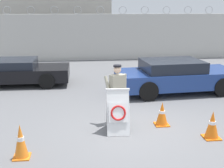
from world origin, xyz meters
The scene contains 10 objects.
ground_plane centered at (0.00, 0.00, 0.00)m, with size 90.00×90.00×0.00m, color slate.
perimeter_wall centered at (0.00, 11.15, 1.39)m, with size 36.00×0.30×3.22m.
building_block centered at (-2.78, 16.27, 3.19)m, with size 7.35×6.47×6.38m.
barricade_sign centered at (-0.42, -0.14, 0.59)m, with size 0.63×0.83×1.18m.
security_guard centered at (-0.34, 0.57, 0.93)m, with size 0.66×0.37×1.68m.
traffic_cone_near centered at (0.88, 0.18, 0.33)m, with size 0.39×0.39×0.67m.
traffic_cone_mid centered at (-2.74, -1.37, 0.39)m, with size 0.37×0.37×0.78m.
traffic_cone_far centered at (1.91, -0.84, 0.36)m, with size 0.41×0.41×0.72m.
parked_car_front_coupe centered at (-4.10, 5.41, 0.56)m, with size 4.50×2.01×1.08m.
parked_car_rear_sedan centered at (2.32, 3.45, 0.65)m, with size 4.74×2.24×1.26m.
Camera 1 is at (-1.45, -7.89, 3.31)m, focal length 50.00 mm.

